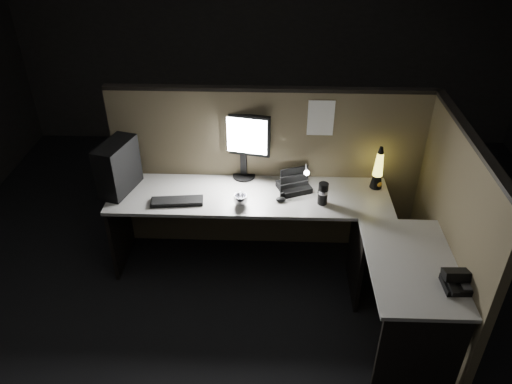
{
  "coord_description": "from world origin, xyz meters",
  "views": [
    {
      "loc": [
        0.02,
        -2.8,
        3.0
      ],
      "look_at": [
        -0.09,
        0.35,
        0.92
      ],
      "focal_mm": 35.0,
      "sensor_mm": 36.0,
      "label": 1
    }
  ],
  "objects_px": {
    "monitor": "(243,140)",
    "lava_lamp": "(378,171)",
    "pc_tower": "(118,167)",
    "keyboard": "(177,201)",
    "desk_phone": "(459,281)"
  },
  "relations": [
    {
      "from": "monitor",
      "to": "lava_lamp",
      "type": "bearing_deg",
      "value": 3.95
    },
    {
      "from": "monitor",
      "to": "keyboard",
      "type": "relative_size",
      "value": 1.4
    },
    {
      "from": "pc_tower",
      "to": "keyboard",
      "type": "relative_size",
      "value": 1.04
    },
    {
      "from": "lava_lamp",
      "to": "monitor",
      "type": "bearing_deg",
      "value": 172.74
    },
    {
      "from": "pc_tower",
      "to": "monitor",
      "type": "xyz_separation_m",
      "value": [
        1.01,
        0.25,
        0.13
      ]
    },
    {
      "from": "monitor",
      "to": "lava_lamp",
      "type": "relative_size",
      "value": 1.53
    },
    {
      "from": "lava_lamp",
      "to": "desk_phone",
      "type": "xyz_separation_m",
      "value": [
        0.33,
        -1.16,
        -0.11
      ]
    },
    {
      "from": "pc_tower",
      "to": "lava_lamp",
      "type": "height_order",
      "value": "pc_tower"
    },
    {
      "from": "monitor",
      "to": "pc_tower",
      "type": "bearing_deg",
      "value": -154.74
    },
    {
      "from": "keyboard",
      "to": "desk_phone",
      "type": "distance_m",
      "value": 2.15
    },
    {
      "from": "keyboard",
      "to": "lava_lamp",
      "type": "xyz_separation_m",
      "value": [
        1.63,
        0.28,
        0.15
      ]
    },
    {
      "from": "pc_tower",
      "to": "lava_lamp",
      "type": "distance_m",
      "value": 2.13
    },
    {
      "from": "keyboard",
      "to": "lava_lamp",
      "type": "bearing_deg",
      "value": 3.66
    },
    {
      "from": "keyboard",
      "to": "desk_phone",
      "type": "relative_size",
      "value": 1.91
    },
    {
      "from": "pc_tower",
      "to": "lava_lamp",
      "type": "bearing_deg",
      "value": 18.9
    }
  ]
}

